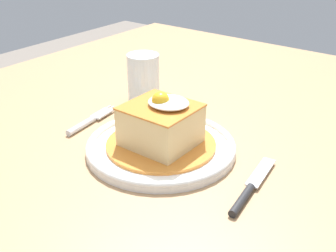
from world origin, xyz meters
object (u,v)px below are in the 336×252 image
Objects in this scene: fork at (88,122)px; knife at (248,191)px; main_plate at (161,146)px; drinking_glass at (143,82)px.

fork and knife have the same top height.
main_plate reaches higher than knife.
drinking_glass is (-0.16, 0.15, 0.04)m from main_plate.
fork is at bearing -94.58° from drinking_glass.
main_plate is at bearing -42.16° from drinking_glass.
knife is at bearing -26.66° from drinking_glass.
drinking_glass reaches higher than fork.
main_plate is 0.18m from fork.
fork is 0.86× the size of knife.
fork is (-0.18, -0.00, -0.00)m from main_plate.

